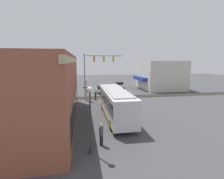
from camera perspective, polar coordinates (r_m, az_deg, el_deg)
name	(u,v)px	position (r m, az deg, el deg)	size (l,w,h in m)	color
ground_plane	(126,105)	(27.21, 4.71, -4.98)	(120.00, 120.00, 0.00)	#424244
brick_building	(25,90)	(20.61, -26.42, -0.12)	(19.46, 10.25, 7.33)	brown
shop_building	(160,75)	(44.13, 15.45, 4.61)	(10.14, 10.37, 6.74)	beige
city_bus	(115,102)	(20.80, 1.14, -4.14)	(11.42, 2.59, 3.38)	silver
traffic_signal_gantry	(95,66)	(29.58, -5.43, 7.54)	(0.42, 6.57, 7.97)	gray
crossing_signal	(87,87)	(29.76, -8.29, 0.69)	(1.41, 1.18, 3.81)	gray
streetlamp	(90,114)	(12.58, -7.10, -8.07)	(0.44, 0.44, 4.94)	#38383A
rail_track_near	(118,97)	(32.90, 2.13, -2.41)	(2.60, 60.00, 0.15)	#332D28
parked_car_silver	(101,89)	(37.78, -3.75, 0.12)	(4.71, 1.82, 1.48)	#B7B7BC
parked_car_white	(119,85)	(44.69, 2.33, 1.55)	(4.46, 1.82, 1.48)	silver
pedestrian_by_lamp	(101,134)	(14.32, -3.52, -14.42)	(0.34, 0.34, 1.82)	black
pedestrian_at_crossing	(95,96)	(30.01, -5.41, -1.97)	(0.34, 0.34, 1.68)	#473828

